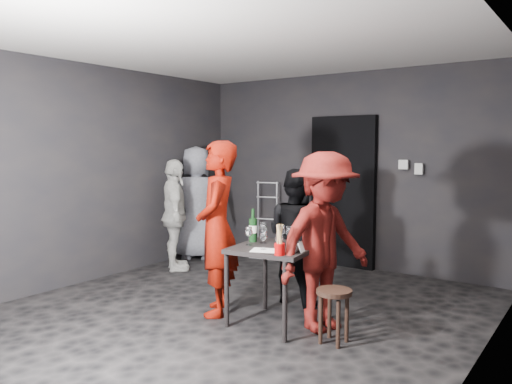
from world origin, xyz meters
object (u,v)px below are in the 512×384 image
Objects in this scene: hand_truck at (266,243)px; man_maroon at (325,233)px; woman_black at (296,238)px; bystander_grey at (197,196)px; bystander_cream at (175,215)px; wine_bottle at (253,229)px; server_red at (217,214)px; stool at (334,302)px; tasting_table at (274,257)px; breadstick_cup at (280,240)px.

man_maroon is at bearing -62.63° from hand_truck.
bystander_grey is (-2.27, 0.93, 0.25)m from woman_black.
bystander_cream reaches higher than wine_bottle.
hand_truck is 2.27m from woman_black.
server_red is 6.20× the size of wine_bottle.
man_maroon reaches higher than hand_truck.
bystander_grey is at bearing -154.37° from hand_truck.
server_red is at bearing 178.80° from stool.
hand_truck is at bearing 169.95° from server_red.
server_red is at bearing 65.41° from woman_black.
wine_bottle is (2.17, -1.58, -0.07)m from bystander_grey.
woman_black is at bearing 65.78° from man_maroon.
tasting_table is 0.53m from man_maroon.
woman_black is 1.11m from breadstick_cup.
man_maroon reaches higher than stool.
hand_truck is 2.94m from tasting_table.
breadstick_cup is (0.54, -0.36, 0.00)m from wine_bottle.
bystander_grey is 5.81× the size of wine_bottle.
stool is 0.70m from breadstick_cup.
tasting_table is 2.98m from bystander_grey.
server_red reaches higher than man_maroon.
bystander_grey is 3.33m from breadstick_cup.
server_red reaches higher than wine_bottle.
stool is 0.25× the size of bystander_grey.
server_red reaches higher than bystander_grey.
man_maroon is 2.81m from bystander_cream.
man_maroon is at bearing -155.32° from bystander_cream.
wine_bottle is at bearing 86.19° from woman_black.
man_maroon reaches higher than tasting_table.
stool is at bearing -9.40° from wine_bottle.
man_maroon is at bearing 132.19° from stool.
man_maroon is (0.45, 0.16, 0.25)m from tasting_table.
bystander_cream reaches higher than stool.
breadstick_cup reaches higher than stool.
hand_truck is at bearing -70.31° from bystander_cream.
woman_black is at bearing -145.45° from bystander_cream.
tasting_table is 0.75m from woman_black.
breadstick_cup is at bearing -155.55° from stool.
server_red is 0.92m from breadstick_cup.
server_red is 1.92m from bystander_cream.
hand_truck is 3.34m from breadstick_cup.
breadstick_cup is at bearing -70.63° from hand_truck.
hand_truck reaches higher than wine_bottle.
bystander_cream is at bearing 78.79° from bystander_grey.
wine_bottle reaches higher than stool.
bystander_cream is at bearing -156.06° from server_red.
server_red is 1.07× the size of bystander_grey.
bystander_grey reaches higher than wine_bottle.
man_maroon is 0.95× the size of bystander_grey.
server_red is (-0.65, -0.06, 0.36)m from tasting_table.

